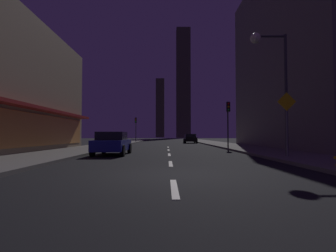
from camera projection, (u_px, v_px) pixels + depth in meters
ground_plane at (168, 144)px, 40.02m from camera, size 78.00×136.00×0.10m
sidewalk_right at (213, 143)px, 40.07m from camera, size 4.00×76.00×0.15m
sidewalk_left at (122, 143)px, 39.98m from camera, size 4.00×76.00×0.15m
lane_marking_center at (169, 155)px, 16.44m from camera, size 0.16×23.00×0.01m
building_apartment_right at (322, 55)px, 24.44m from camera, size 11.00×20.00×17.56m
skyscraper_distant_tall at (160, 108)px, 158.26m from camera, size 5.09×6.89×35.40m
skyscraper_distant_mid at (183, 83)px, 125.06m from camera, size 6.65×6.04×52.65m
car_parked_near at (112, 143)px, 16.44m from camera, size 1.98×4.24×1.45m
car_parked_far at (190, 138)px, 41.12m from camera, size 1.98×4.24×1.45m
fire_hydrant_far_left at (107, 143)px, 25.19m from camera, size 0.42×0.30×0.65m
traffic_light_near_right at (228, 114)px, 23.87m from camera, size 0.32×0.48×4.20m
traffic_light_far_left at (136, 124)px, 45.22m from camera, size 0.32×0.48×4.20m
street_lamp_right at (270, 64)px, 13.89m from camera, size 1.96×0.56×6.58m
pedestrian_crossing_sign at (287, 119)px, 12.47m from camera, size 0.91×0.08×3.15m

